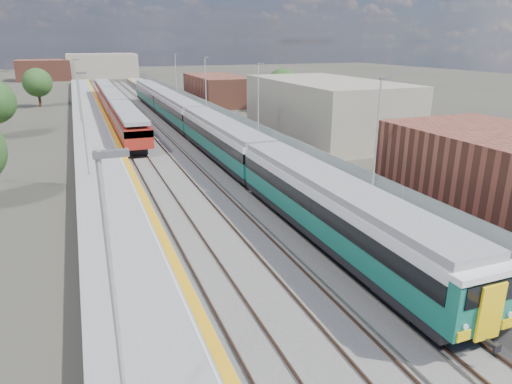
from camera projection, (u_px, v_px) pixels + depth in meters
ground at (179, 138)px, 52.23m from camera, size 320.00×320.00×0.00m
ballast_bed at (156, 135)px, 53.66m from camera, size 10.50×155.00×0.06m
tracks at (158, 132)px, 55.32m from camera, size 8.96×160.00×0.17m
platform_right at (217, 127)px, 56.09m from camera, size 4.70×155.00×8.52m
platform_left at (94, 135)px, 51.15m from camera, size 4.30×155.00×8.52m
buildings at (38, 41)px, 121.01m from camera, size 72.00×185.50×40.00m
green_train at (196, 121)px, 49.98m from camera, size 2.84×78.94×3.12m
red_train at (114, 103)px, 66.10m from camera, size 2.70×54.87×3.41m
tree_c at (37, 83)px, 75.75m from camera, size 4.71×4.71×6.38m
tree_d at (282, 85)px, 70.57m from camera, size 4.87×4.87×6.60m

